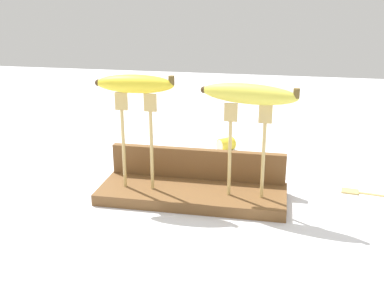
{
  "coord_description": "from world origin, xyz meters",
  "views": [
    {
      "loc": [
        0.17,
        -0.9,
        0.43
      ],
      "look_at": [
        0.0,
        0.0,
        0.12
      ],
      "focal_mm": 44.28,
      "sensor_mm": 36.0,
      "label": 1
    }
  ],
  "objects_px": {
    "banana_raised_right": "(249,94)",
    "wire_coil": "(201,167)",
    "fork_stand_left": "(137,133)",
    "banana_raised_left": "(135,84)",
    "fork_fallen_near": "(374,194)",
    "fork_stand_right": "(247,143)",
    "banana_chunk_near": "(226,144)"
  },
  "relations": [
    {
      "from": "fork_fallen_near",
      "to": "banana_raised_left",
      "type": "bearing_deg",
      "value": -167.72
    },
    {
      "from": "fork_stand_right",
      "to": "banana_raised_left",
      "type": "relative_size",
      "value": 1.18
    },
    {
      "from": "fork_stand_left",
      "to": "fork_stand_right",
      "type": "relative_size",
      "value": 1.06
    },
    {
      "from": "fork_stand_right",
      "to": "banana_raised_right",
      "type": "relative_size",
      "value": 0.98
    },
    {
      "from": "fork_stand_left",
      "to": "wire_coil",
      "type": "bearing_deg",
      "value": 62.25
    },
    {
      "from": "banana_raised_right",
      "to": "wire_coil",
      "type": "xyz_separation_m",
      "value": [
        -0.12,
        0.19,
        -0.23
      ]
    },
    {
      "from": "wire_coil",
      "to": "fork_stand_right",
      "type": "bearing_deg",
      "value": -56.95
    },
    {
      "from": "fork_stand_right",
      "to": "banana_chunk_near",
      "type": "bearing_deg",
      "value": 103.56
    },
    {
      "from": "banana_raised_right",
      "to": "fork_fallen_near",
      "type": "height_order",
      "value": "banana_raised_right"
    },
    {
      "from": "banana_raised_left",
      "to": "wire_coil",
      "type": "bearing_deg",
      "value": 62.23
    },
    {
      "from": "fork_stand_left",
      "to": "banana_raised_left",
      "type": "relative_size",
      "value": 1.25
    },
    {
      "from": "fork_stand_left",
      "to": "fork_stand_right",
      "type": "distance_m",
      "value": 0.22
    },
    {
      "from": "fork_stand_right",
      "to": "fork_fallen_near",
      "type": "distance_m",
      "value": 0.32
    },
    {
      "from": "banana_raised_left",
      "to": "wire_coil",
      "type": "xyz_separation_m",
      "value": [
        0.1,
        0.19,
        -0.24
      ]
    },
    {
      "from": "banana_raised_right",
      "to": "wire_coil",
      "type": "distance_m",
      "value": 0.32
    },
    {
      "from": "banana_raised_right",
      "to": "banana_chunk_near",
      "type": "height_order",
      "value": "banana_raised_right"
    },
    {
      "from": "fork_stand_right",
      "to": "fork_fallen_near",
      "type": "height_order",
      "value": "fork_stand_right"
    },
    {
      "from": "fork_stand_right",
      "to": "wire_coil",
      "type": "height_order",
      "value": "fork_stand_right"
    },
    {
      "from": "fork_fallen_near",
      "to": "banana_chunk_near",
      "type": "distance_m",
      "value": 0.42
    },
    {
      "from": "fork_stand_right",
      "to": "banana_raised_left",
      "type": "height_order",
      "value": "banana_raised_left"
    },
    {
      "from": "banana_chunk_near",
      "to": "fork_stand_right",
      "type": "bearing_deg",
      "value": -76.44
    },
    {
      "from": "fork_stand_left",
      "to": "wire_coil",
      "type": "distance_m",
      "value": 0.26
    },
    {
      "from": "banana_raised_right",
      "to": "banana_chunk_near",
      "type": "relative_size",
      "value": 3.53
    },
    {
      "from": "fork_fallen_near",
      "to": "banana_chunk_near",
      "type": "relative_size",
      "value": 3.38
    },
    {
      "from": "fork_stand_left",
      "to": "banana_raised_right",
      "type": "height_order",
      "value": "banana_raised_right"
    },
    {
      "from": "banana_chunk_near",
      "to": "fork_stand_left",
      "type": "bearing_deg",
      "value": -112.98
    },
    {
      "from": "fork_fallen_near",
      "to": "wire_coil",
      "type": "bearing_deg",
      "value": 168.1
    },
    {
      "from": "fork_fallen_near",
      "to": "wire_coil",
      "type": "relative_size",
      "value": 2.67
    },
    {
      "from": "fork_stand_left",
      "to": "fork_stand_right",
      "type": "bearing_deg",
      "value": 0.0
    },
    {
      "from": "fork_stand_left",
      "to": "fork_stand_right",
      "type": "xyz_separation_m",
      "value": [
        0.22,
        0.0,
        -0.01
      ]
    },
    {
      "from": "fork_fallen_near",
      "to": "wire_coil",
      "type": "distance_m",
      "value": 0.4
    },
    {
      "from": "fork_stand_left",
      "to": "banana_chunk_near",
      "type": "relative_size",
      "value": 3.69
    }
  ]
}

